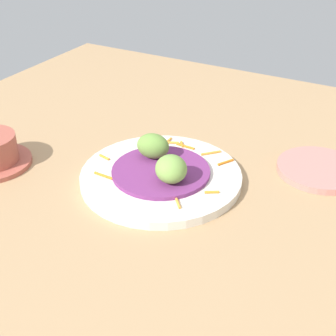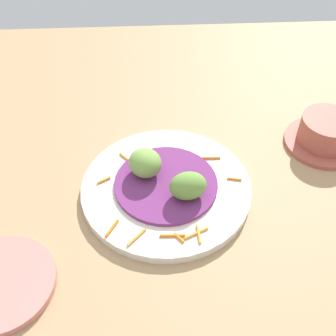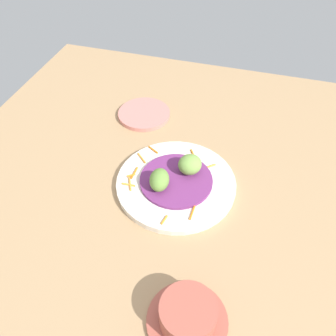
# 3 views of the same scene
# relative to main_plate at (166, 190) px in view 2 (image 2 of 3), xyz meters

# --- Properties ---
(table_surface) EXTENTS (1.10, 1.10, 0.02)m
(table_surface) POSITION_rel_main_plate_xyz_m (0.00, -0.01, -0.02)
(table_surface) COLOR tan
(table_surface) RESTS_ON ground
(main_plate) EXTENTS (0.26, 0.26, 0.01)m
(main_plate) POSITION_rel_main_plate_xyz_m (0.00, 0.00, 0.00)
(main_plate) COLOR silver
(main_plate) RESTS_ON table_surface
(cabbage_bed) EXTENTS (0.16, 0.16, 0.01)m
(cabbage_bed) POSITION_rel_main_plate_xyz_m (0.00, 0.00, 0.01)
(cabbage_bed) COLOR #702D6B
(cabbage_bed) RESTS_ON main_plate
(carrot_garnish) EXTENTS (0.18, 0.23, 0.00)m
(carrot_garnish) POSITION_rel_main_plate_xyz_m (-0.04, 0.00, 0.01)
(carrot_garnish) COLOR orange
(carrot_garnish) RESTS_ON main_plate
(guac_scoop_left) EXTENTS (0.07, 0.07, 0.04)m
(guac_scoop_left) POSITION_rel_main_plate_xyz_m (0.03, 0.03, 0.04)
(guac_scoop_left) COLOR #759E47
(guac_scoop_left) RESTS_ON cabbage_bed
(guac_scoop_center) EXTENTS (0.05, 0.06, 0.04)m
(guac_scoop_center) POSITION_rel_main_plate_xyz_m (-0.03, -0.03, 0.04)
(guac_scoop_center) COLOR olive
(guac_scoop_center) RESTS_ON cabbage_bed
(side_plate_small) EXTENTS (0.14, 0.14, 0.01)m
(side_plate_small) POSITION_rel_main_plate_xyz_m (-0.15, 0.22, -0.00)
(side_plate_small) COLOR tan
(side_plate_small) RESTS_ON table_surface
(terracotta_bowl) EXTENTS (0.13, 0.13, 0.05)m
(terracotta_bowl) POSITION_rel_main_plate_xyz_m (0.10, -0.28, 0.02)
(terracotta_bowl) COLOR #A85142
(terracotta_bowl) RESTS_ON table_surface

